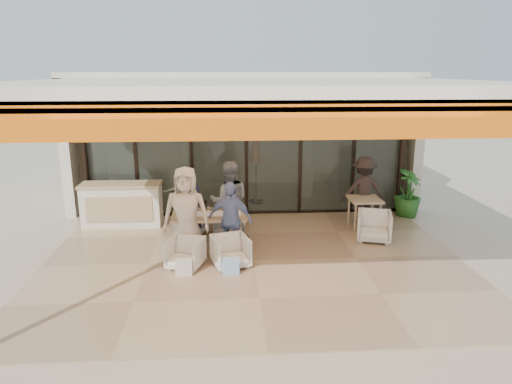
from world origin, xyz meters
TOP-DOWN VIEW (x-y plane):
  - ground at (0.00, 0.00)m, footprint 70.00×70.00m
  - terrace_floor at (0.00, 0.00)m, footprint 8.00×6.00m
  - terrace_structure at (0.00, -0.26)m, footprint 8.00×6.00m
  - glass_storefront at (0.00, 3.00)m, footprint 8.08×0.10m
  - interior_block at (0.01, 5.31)m, footprint 9.05×3.62m
  - host_counter at (-2.96, 2.30)m, footprint 1.85×0.65m
  - dining_table at (-0.88, 0.77)m, footprint 1.50×0.90m
  - chair_far_left at (-1.29, 1.72)m, footprint 0.77×0.74m
  - chair_far_right at (-0.45, 1.72)m, footprint 0.74×0.71m
  - chair_near_left at (-1.29, -0.18)m, footprint 0.76×0.73m
  - chair_near_right at (-0.45, -0.18)m, footprint 0.78×0.75m
  - diner_navy at (-1.29, 1.22)m, footprint 0.64×0.50m
  - diner_grey at (-0.45, 1.22)m, footprint 0.85×0.67m
  - diner_cream at (-1.29, 0.32)m, footprint 0.94×0.65m
  - diner_periwinkle at (-0.45, 0.32)m, footprint 0.96×0.67m
  - tote_bag_cream at (-1.29, -0.58)m, footprint 0.30×0.10m
  - tote_bag_blue at (-0.45, -0.58)m, footprint 0.30×0.10m
  - side_table at (2.65, 1.70)m, footprint 0.70×0.70m
  - side_chair at (2.65, 0.95)m, footprint 0.85×0.82m
  - standing_woman at (2.74, 2.12)m, footprint 1.07×0.64m
  - potted_palm at (4.02, 2.58)m, footprint 0.95×0.95m

SIDE VIEW (x-z plane):
  - ground at x=0.00m, z-range 0.00..0.00m
  - terrace_floor at x=0.00m, z-range 0.00..0.01m
  - tote_bag_cream at x=-1.29m, z-range 0.00..0.34m
  - tote_bag_blue at x=-0.45m, z-range 0.00..0.34m
  - chair_near_left at x=-1.29m, z-range 0.00..0.63m
  - chair_far_left at x=-1.29m, z-range 0.00..0.64m
  - chair_far_right at x=-0.45m, z-range 0.00..0.65m
  - chair_near_right at x=-0.45m, z-range 0.00..0.66m
  - side_chair at x=2.65m, z-range 0.00..0.72m
  - host_counter at x=-2.96m, z-range 0.01..1.05m
  - potted_palm at x=4.02m, z-range 0.00..1.20m
  - side_table at x=2.65m, z-range 0.27..1.01m
  - dining_table at x=-0.88m, z-range 0.22..1.15m
  - diner_periwinkle at x=-0.45m, z-range 0.00..1.52m
  - diner_navy at x=-1.29m, z-range 0.00..1.56m
  - standing_woman at x=2.74m, z-range 0.00..1.63m
  - diner_grey at x=-0.45m, z-range 0.00..1.74m
  - diner_cream at x=-1.29m, z-range 0.00..1.82m
  - glass_storefront at x=0.00m, z-range 0.00..3.20m
  - interior_block at x=0.01m, z-range 0.47..3.99m
  - terrace_structure at x=0.00m, z-range 1.55..4.95m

